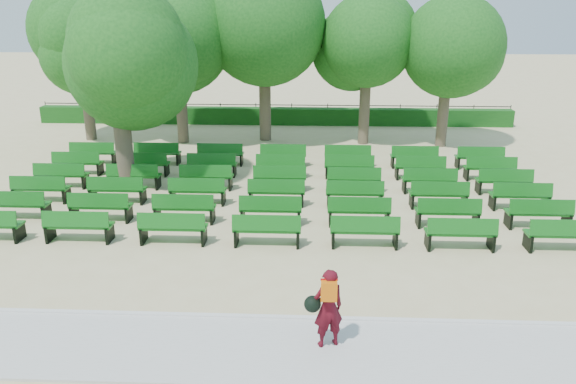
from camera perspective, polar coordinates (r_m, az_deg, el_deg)
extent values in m
plane|color=#C6B683|center=(17.95, -4.67, -2.23)|extent=(120.00, 120.00, 0.00)
cube|color=beige|center=(11.43, -9.42, -15.42)|extent=(30.00, 2.20, 0.06)
cube|color=silver|center=(12.36, -8.33, -12.38)|extent=(30.00, 0.12, 0.10)
cube|color=#154F15|center=(31.28, -1.50, 7.72)|extent=(26.00, 0.70, 0.90)
cube|color=#105F16|center=(19.29, -1.09, 0.80)|extent=(1.91, 0.68, 0.06)
cube|color=#105F16|center=(19.00, -1.14, 1.34)|extent=(1.88, 0.30, 0.44)
cylinder|color=brown|center=(20.75, -16.35, 4.69)|extent=(0.61, 0.61, 3.28)
ellipsoid|color=#1D5F1A|center=(20.28, -17.13, 12.87)|extent=(4.86, 4.86, 4.37)
imported|color=#470A14|center=(10.94, 4.11, -11.67)|extent=(0.69, 0.56, 1.62)
cube|color=#DB630B|center=(10.55, 4.19, -10.00)|extent=(0.30, 0.15, 0.38)
sphere|color=black|center=(10.83, 2.50, -11.31)|extent=(0.32, 0.32, 0.32)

